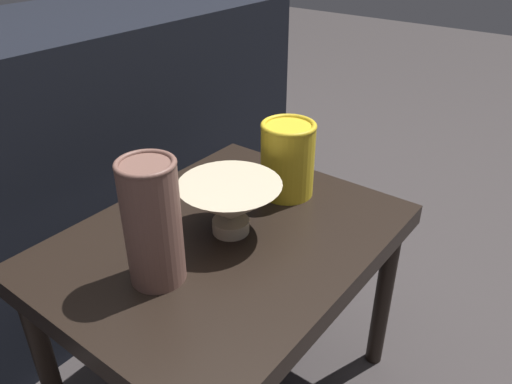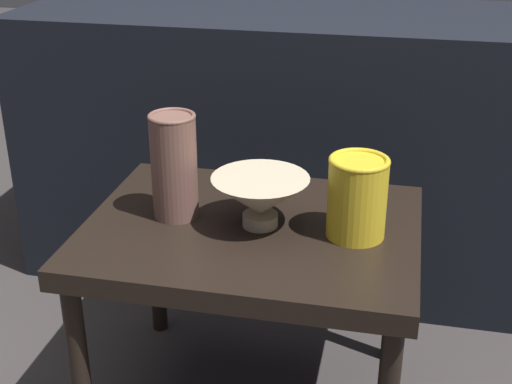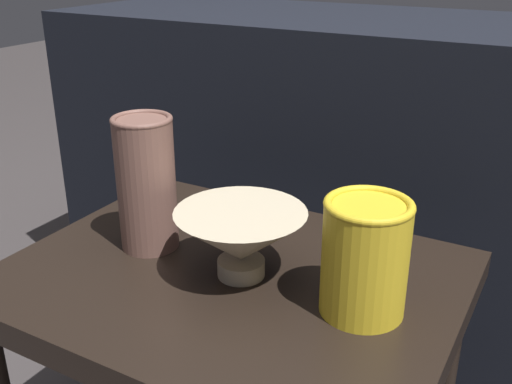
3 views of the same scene
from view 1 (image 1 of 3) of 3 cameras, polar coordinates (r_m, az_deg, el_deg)
The scene contains 5 objects.
table at distance 0.91m, azimuth -3.46°, elevation -7.49°, with size 0.62×0.48×0.41m.
couch_backdrop at distance 1.34m, azimuth -23.53°, elevation 2.17°, with size 1.43×0.50×0.70m.
bowl at distance 0.86m, azimuth -2.97°, elevation -1.30°, with size 0.18×0.18×0.10m.
vase_textured_left at distance 0.75m, azimuth -11.77°, elevation -3.34°, with size 0.09×0.09×0.20m.
vase_colorful_right at distance 0.98m, azimuth 3.68°, elevation 3.90°, with size 0.11×0.11×0.15m.
Camera 1 is at (-0.54, -0.48, 0.92)m, focal length 35.00 mm.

